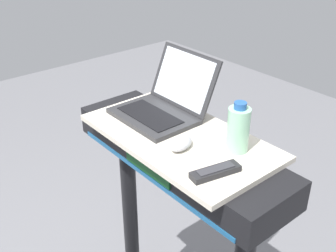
{
  "coord_description": "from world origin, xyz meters",
  "views": [
    {
      "loc": [
        0.95,
        -0.15,
        1.93
      ],
      "look_at": [
        0.0,
        0.65,
        1.26
      ],
      "focal_mm": 44.38,
      "sensor_mm": 36.0,
      "label": 1
    }
  ],
  "objects": [
    {
      "name": "laptop",
      "position": [
        -0.15,
        0.76,
        1.26
      ],
      "size": [
        0.31,
        0.31,
        0.22
      ],
      "rotation": [
        0.0,
        0.0,
        -0.05
      ],
      "color": "#2D2D30",
      "rests_on": "desk_board"
    },
    {
      "name": "desk_board",
      "position": [
        0.0,
        0.7,
        1.2
      ],
      "size": [
        0.71,
        0.38,
        0.02
      ],
      "primitive_type": "cube",
      "color": "beige",
      "rests_on": "treadmill_base"
    },
    {
      "name": "water_bottle",
      "position": [
        0.2,
        0.78,
        1.29
      ],
      "size": [
        0.07,
        0.07,
        0.17
      ],
      "color": "#9EDBB2",
      "rests_on": "desk_board"
    },
    {
      "name": "computer_mouse",
      "position": [
        0.08,
        0.64,
        1.23
      ],
      "size": [
        0.09,
        0.11,
        0.03
      ],
      "primitive_type": "ellipsoid",
      "rotation": [
        0.0,
        0.0,
        0.3
      ],
      "color": "#B2B2B7",
      "rests_on": "desk_board"
    },
    {
      "name": "tv_remote",
      "position": [
        0.26,
        0.62,
        1.22
      ],
      "size": [
        0.08,
        0.17,
        0.02
      ],
      "color": "#232326",
      "rests_on": "desk_board"
    }
  ]
}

